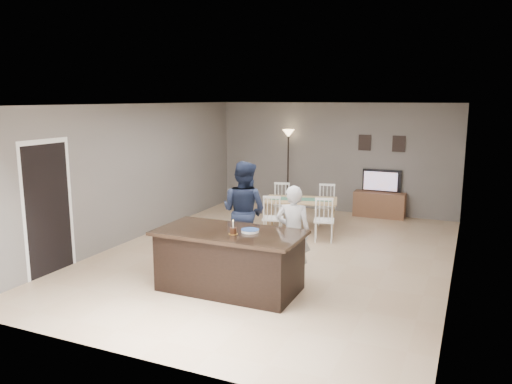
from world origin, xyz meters
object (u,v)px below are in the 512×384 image
at_px(kitchen_island, 230,260).
at_px(dining_table, 301,205).
at_px(man, 244,211).
at_px(birthday_cake, 233,231).
at_px(plate_stack, 250,231).
at_px(television, 381,181).
at_px(floor_lamp, 288,147).
at_px(tv_console, 379,205).
at_px(woman, 293,233).

relative_size(kitchen_island, dining_table, 1.09).
height_order(man, dining_table, man).
distance_m(kitchen_island, man, 1.47).
xyz_separation_m(birthday_cake, plate_stack, (0.18, 0.19, -0.03)).
relative_size(television, floor_lamp, 0.45).
xyz_separation_m(tv_console, floor_lamp, (-2.34, 0.02, 1.27)).
bearing_deg(woman, plate_stack, 49.35).
relative_size(woman, dining_table, 0.76).
height_order(woman, floor_lamp, floor_lamp).
relative_size(woman, man, 0.85).
bearing_deg(floor_lamp, man, -80.07).
xyz_separation_m(kitchen_island, tv_console, (1.20, 5.57, -0.15)).
bearing_deg(floor_lamp, woman, -68.96).
bearing_deg(dining_table, plate_stack, -97.32).
bearing_deg(plate_stack, dining_table, 96.46).
height_order(man, floor_lamp, floor_lamp).
bearing_deg(woman, dining_table, -86.24).
xyz_separation_m(kitchen_island, man, (-0.40, 1.35, 0.42)).
distance_m(woman, man, 1.23).
distance_m(man, floor_lamp, 4.36).
bearing_deg(man, kitchen_island, 114.61).
xyz_separation_m(woman, floor_lamp, (-1.84, 4.78, 0.83)).
bearing_deg(tv_console, television, 90.00).
relative_size(dining_table, floor_lamp, 0.97).
distance_m(tv_console, birthday_cake, 5.83).
bearing_deg(plate_stack, man, 118.62).
xyz_separation_m(birthday_cake, dining_table, (-0.22, 3.68, -0.37)).
bearing_deg(tv_console, man, -110.75).
bearing_deg(plate_stack, tv_console, 80.71).
bearing_deg(television, plate_stack, 80.83).
relative_size(tv_console, man, 0.69).
distance_m(kitchen_island, birthday_cake, 0.52).
distance_m(man, plate_stack, 1.46).
distance_m(television, man, 4.58).
distance_m(television, woman, 4.86).
height_order(dining_table, floor_lamp, floor_lamp).
relative_size(man, plate_stack, 6.62).
xyz_separation_m(tv_console, dining_table, (-1.29, -2.01, 0.28)).
distance_m(tv_console, woman, 4.81).
bearing_deg(woman, birthday_cake, 45.97).
bearing_deg(man, floor_lamp, -71.91).
height_order(kitchen_island, television, television).
bearing_deg(television, tv_console, 90.00).
xyz_separation_m(kitchen_island, plate_stack, (0.30, 0.07, 0.47)).
distance_m(tv_console, man, 4.55).
distance_m(man, birthday_cake, 1.56).
bearing_deg(tv_console, kitchen_island, -102.16).
height_order(kitchen_island, birthday_cake, birthday_cake).
relative_size(man, birthday_cake, 8.48).
bearing_deg(woman, television, -108.25).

